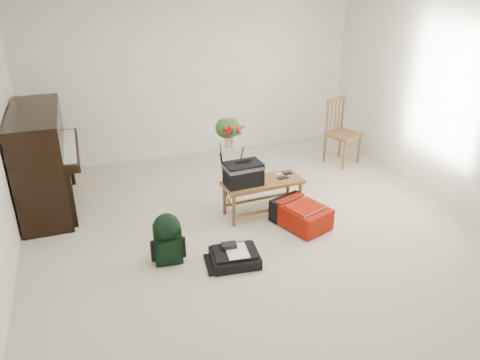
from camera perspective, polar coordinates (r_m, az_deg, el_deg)
name	(u,v)px	position (r m, az deg, el deg)	size (l,w,h in m)	color
floor	(259,240)	(5.24, 2.33, -7.37)	(5.00, 5.50, 0.01)	beige
ceiling	(264,0)	(4.42, 2.93, 21.05)	(5.00, 5.50, 0.01)	white
wall_back	(194,75)	(7.21, -5.65, 12.58)	(5.00, 0.04, 2.50)	white
wall_right	(462,110)	(6.03, 25.49, 7.71)	(0.04, 5.50, 2.50)	white
piano	(43,163)	(6.13, -22.84, 1.95)	(0.71, 1.50, 1.25)	black
bench	(249,176)	(5.49, 1.12, 0.52)	(0.99, 0.45, 0.74)	brown
dining_chair	(342,132)	(7.21, 12.35, 5.71)	(0.55, 0.55, 0.98)	brown
red_suitcase	(299,213)	(5.52, 7.24, -3.97)	(0.62, 0.76, 0.27)	#B31A07
black_duffel	(235,257)	(4.84, -0.66, -9.33)	(0.52, 0.44, 0.20)	black
green_backpack	(167,236)	(4.79, -8.84, -6.81)	(0.29, 0.27, 0.55)	black
flower_stand	(228,163)	(5.67, -1.48, 2.09)	(0.47, 0.47, 1.21)	black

